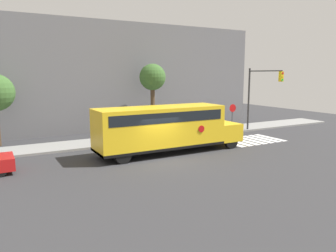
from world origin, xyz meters
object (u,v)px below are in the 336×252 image
Objects in this scene: stop_sign at (232,113)px; traffic_light at (259,90)px; school_bus at (165,127)px; tree_near_sidewalk at (153,78)px.

stop_sign is 3.05m from traffic_light.
school_bus reaches higher than stop_sign.
school_bus is 1.80× the size of traffic_light.
traffic_light is at bearing -32.37° from tree_near_sidewalk.
stop_sign is (9.12, 4.19, -0.12)m from school_bus.
traffic_light is 0.94× the size of tree_near_sidewalk.
school_bus is 1.69× the size of tree_near_sidewalk.
school_bus is at bearing -166.72° from traffic_light.
tree_near_sidewalk is (-7.74, 4.91, 0.97)m from traffic_light.
tree_near_sidewalk is at bearing 147.63° from traffic_light.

